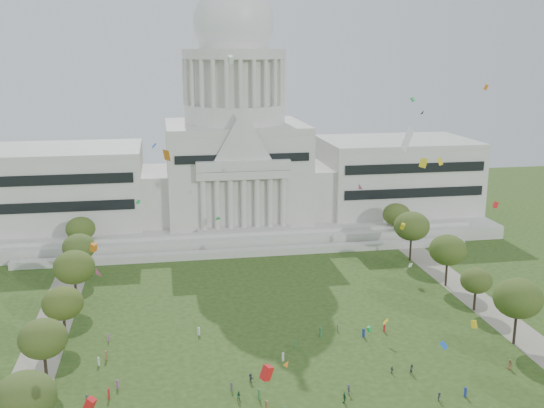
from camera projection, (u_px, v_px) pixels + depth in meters
name	position (u px, v px, depth m)	size (l,w,h in m)	color
capitol	(236.00, 160.00, 206.25)	(160.00, 64.50, 91.30)	beige
path_left	(42.00, 352.00, 123.41)	(8.00, 160.00, 0.04)	gray
path_right	(499.00, 317.00, 139.49)	(8.00, 160.00, 0.04)	gray
row_tree_l_1	(25.00, 397.00, 90.40)	(8.86, 8.86, 12.59)	black
row_tree_l_2	(43.00, 339.00, 109.75)	(8.42, 8.42, 11.97)	black
row_tree_r_2	(518.00, 298.00, 124.55)	(9.55, 9.55, 13.58)	black
row_tree_l_3	(63.00, 303.00, 125.89)	(8.12, 8.12, 11.55)	black
row_tree_r_3	(476.00, 281.00, 141.52)	(7.01, 7.01, 9.98)	black
row_tree_l_4	(74.00, 267.00, 143.33)	(9.29, 9.29, 13.21)	black
row_tree_r_4	(448.00, 250.00, 155.96)	(9.19, 9.19, 13.06)	black
row_tree_l_5	(79.00, 247.00, 161.16)	(8.33, 8.33, 11.85)	black
row_tree_r_5	(412.00, 226.00, 174.89)	(9.82, 9.82, 13.96)	black
row_tree_l_6	(81.00, 229.00, 178.28)	(8.19, 8.19, 11.64)	black
row_tree_r_6	(397.00, 215.00, 192.81)	(8.42, 8.42, 11.97)	black
person_0	(510.00, 364.00, 116.44)	(0.94, 0.61, 1.92)	olive
person_2	(412.00, 369.00, 114.83)	(0.90, 0.56, 1.86)	#4C4C51
person_3	(348.00, 389.00, 108.01)	(1.19, 0.61, 1.84)	#4C4C51
person_4	(344.00, 398.00, 105.30)	(1.16, 0.63, 1.97)	#33723F
person_5	(251.00, 378.00, 111.93)	(1.59, 0.63, 1.71)	#4C4C51
person_8	(239.00, 396.00, 106.01)	(0.85, 0.53, 1.76)	#33723F
person_9	(439.00, 397.00, 105.86)	(1.00, 0.52, 1.55)	#26262B
person_10	(392.00, 370.00, 115.01)	(0.84, 0.46, 1.44)	#4C4C51
distant_crowd	(226.00, 374.00, 113.33)	(66.77, 36.25, 1.95)	olive
kite_swarm	(333.00, 228.00, 102.62)	(90.26, 103.98, 63.15)	green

